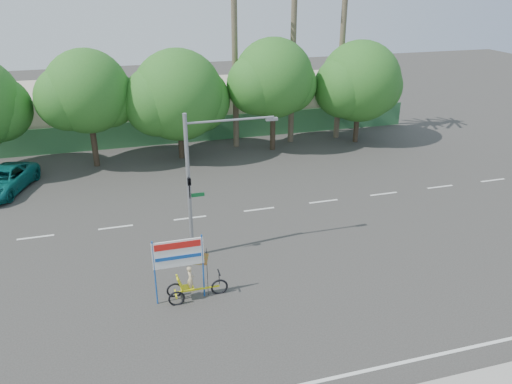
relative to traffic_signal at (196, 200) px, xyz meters
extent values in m
plane|color=#33302D|center=(2.20, -3.98, -2.92)|extent=(120.00, 120.00, 0.00)
cube|color=#336B3D|center=(2.20, 17.52, -1.92)|extent=(38.00, 0.08, 2.00)
cube|color=#C4B59C|center=(-7.80, 22.02, -0.92)|extent=(12.00, 8.00, 4.00)
cube|color=#C4B59C|center=(10.20, 22.02, -1.12)|extent=(14.00, 8.00, 3.60)
cylinder|color=#473828|center=(-4.80, 14.02, -1.05)|extent=(0.40, 0.40, 3.74)
sphere|color=#205B1A|center=(-4.80, 14.02, 2.35)|extent=(5.60, 5.60, 5.60)
sphere|color=#205B1A|center=(-3.54, 14.32, 1.76)|extent=(4.03, 4.03, 4.03)
sphere|color=#205B1A|center=(-6.06, 13.77, 2.01)|extent=(4.26, 4.26, 4.26)
cylinder|color=#473828|center=(1.20, 14.02, -1.27)|extent=(0.40, 0.40, 3.30)
sphere|color=#205B1A|center=(1.20, 14.02, 1.73)|extent=(6.40, 6.40, 6.40)
sphere|color=#205B1A|center=(2.64, 14.32, 1.21)|extent=(4.61, 4.61, 4.61)
sphere|color=#205B1A|center=(-0.24, 13.77, 1.43)|extent=(4.86, 4.86, 4.86)
cylinder|color=#473828|center=(8.20, 14.02, -0.98)|extent=(0.40, 0.40, 3.87)
sphere|color=#205B1A|center=(8.20, 14.02, 2.54)|extent=(5.80, 5.80, 5.80)
sphere|color=#205B1A|center=(9.50, 14.32, 1.92)|extent=(4.18, 4.18, 4.18)
sphere|color=#205B1A|center=(6.89, 13.77, 2.19)|extent=(4.41, 4.41, 4.41)
cylinder|color=#473828|center=(15.20, 14.02, -1.20)|extent=(0.40, 0.40, 3.43)
sphere|color=#205B1A|center=(15.20, 14.02, 1.92)|extent=(6.20, 6.20, 6.20)
sphere|color=#205B1A|center=(16.59, 14.32, 1.37)|extent=(4.46, 4.46, 4.46)
sphere|color=#205B1A|center=(13.80, 13.77, 1.61)|extent=(4.71, 4.71, 4.71)
cylinder|color=#70604C|center=(10.20, 15.52, 5.58)|extent=(0.44, 0.44, 17.00)
cylinder|color=#70604C|center=(14.20, 15.52, 4.58)|extent=(0.44, 0.44, 15.00)
cylinder|color=#70604C|center=(5.70, 15.52, 4.08)|extent=(0.44, 0.44, 14.00)
cylinder|color=gray|center=(-0.30, 0.02, -2.87)|extent=(1.10, 1.10, 0.10)
cylinder|color=gray|center=(-0.30, 0.02, 0.58)|extent=(0.18, 0.18, 7.00)
cylinder|color=gray|center=(1.70, 0.02, 3.63)|extent=(4.00, 0.10, 0.10)
cube|color=gray|center=(3.60, 0.02, 3.53)|extent=(0.55, 0.20, 0.12)
imported|color=black|center=(-0.30, -0.20, 0.68)|extent=(0.16, 0.20, 1.00)
cube|color=#14662D|center=(0.05, 0.02, 0.23)|extent=(0.70, 0.04, 0.18)
torus|color=black|center=(0.28, -3.39, -2.59)|extent=(0.74, 0.09, 0.74)
torus|color=black|center=(-1.56, -3.08, -2.62)|extent=(0.69, 0.08, 0.69)
torus|color=black|center=(-1.56, -3.69, -2.62)|extent=(0.69, 0.08, 0.69)
cube|color=#CBC612|center=(-0.64, -3.39, -2.53)|extent=(1.84, 0.07, 0.07)
cube|color=#CBC612|center=(-1.56, -3.39, -2.59)|extent=(0.07, 0.65, 0.05)
cube|color=#CBC612|center=(-1.07, -3.39, -2.38)|extent=(0.54, 0.46, 0.07)
cube|color=#CBC612|center=(-1.37, -3.39, -2.07)|extent=(0.25, 0.46, 0.59)
cylinder|color=black|center=(0.28, -3.39, -2.16)|extent=(0.03, 0.03, 0.60)
cube|color=black|center=(0.28, -3.39, -1.87)|extent=(0.05, 0.49, 0.04)
imported|color=#CCB284|center=(-0.91, -3.39, -1.96)|extent=(0.28, 0.43, 1.17)
cylinder|color=#1751B2|center=(-2.32, -3.38, -1.45)|extent=(0.06, 0.06, 2.93)
cylinder|color=#1751B2|center=(-0.37, -3.39, -1.45)|extent=(0.06, 0.06, 2.93)
cube|color=white|center=(-1.34, -3.39, -0.69)|extent=(2.06, 0.06, 1.19)
cube|color=red|center=(-1.34, -3.42, -0.32)|extent=(1.84, 0.03, 0.28)
cube|color=#1751B2|center=(-1.34, -3.42, -0.86)|extent=(1.84, 0.03, 0.15)
cylinder|color=black|center=(-0.21, -3.39, -1.78)|extent=(0.02, 0.02, 2.28)
cube|color=red|center=(-0.59, -3.39, -1.07)|extent=(0.96, 0.03, 0.71)
imported|color=#0E6563|center=(-10.26, 10.82, -2.17)|extent=(4.13, 5.94, 1.51)
camera|label=1|loc=(-3.08, -20.77, 9.56)|focal=35.00mm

